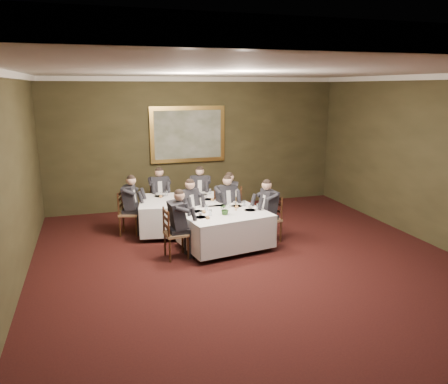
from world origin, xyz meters
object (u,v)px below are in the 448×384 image
chair_main_backleft (188,227)px  painting (188,134)px  diner_main_endright (269,218)px  chair_sec_backright (200,208)px  table_main (225,228)px  chair_main_endleft (176,244)px  diner_sec_endleft (129,212)px  diner_main_backright (226,211)px  diner_sec_backright (200,199)px  centerpiece (225,208)px  chair_sec_backleft (160,209)px  diner_sec_backleft (160,201)px  chair_main_backright (226,221)px  diner_main_endleft (176,232)px  table_second (182,213)px  diner_sec_endright (233,208)px  diner_main_backleft (188,217)px  candlestick (236,203)px  chair_main_endright (270,228)px  chair_sec_endright (233,218)px  chair_sec_endleft (129,222)px

chair_main_backleft → painting: (0.60, 2.60, 1.72)m
diner_main_endright → chair_sec_backright: size_ratio=1.35×
table_main → chair_main_endleft: chair_main_endleft is taller
table_main → diner_sec_endleft: 2.33m
diner_main_backright → diner_sec_backright: bearing=-84.8°
chair_main_endleft → centerpiece: size_ratio=3.98×
centerpiece → chair_sec_backleft: bearing=111.0°
painting → chair_sec_backright: bearing=-88.8°
diner_sec_backleft → chair_sec_backright: 1.03m
table_main → chair_main_backright: chair_main_backright is taller
diner_sec_endleft → diner_sec_backleft: bearing=151.5°
chair_main_endleft → diner_main_endleft: size_ratio=0.74×
chair_sec_backright → diner_sec_backright: bearing=90.0°
painting → diner_sec_backleft: bearing=-132.7°
table_second → diner_sec_endright: size_ratio=1.54×
diner_main_backright → painting: bearing=-90.6°
diner_main_backleft → chair_sec_backright: 1.55m
chair_main_endleft → painting: size_ratio=0.49×
chair_main_backright → diner_sec_endleft: diner_sec_endleft is taller
chair_main_backright → candlestick: bearing=80.2°
chair_main_backright → chair_main_endright: (0.76, -0.76, 0.00)m
table_main → diner_main_backleft: (-0.59, 0.77, 0.06)m
diner_sec_backleft → diner_main_endright: bearing=133.5°
diner_main_endleft → diner_sec_endright: size_ratio=1.00×
chair_main_backright → diner_main_endright: size_ratio=0.74×
chair_main_backright → diner_sec_backleft: 1.90m
diner_main_endright → diner_sec_backright: size_ratio=1.00×
candlestick → painting: bearing=94.8°
diner_sec_backright → diner_sec_endleft: (-1.81, -0.66, 0.00)m
table_main → diner_sec_endright: size_ratio=1.41×
diner_main_endleft → diner_sec_backright: same height
table_main → chair_main_backleft: (-0.60, 0.78, -0.17)m
diner_main_backright → diner_sec_backright: 1.27m
table_second → chair_sec_endright: 1.20m
diner_sec_backleft → chair_sec_endleft: bearing=45.1°
diner_main_endright → chair_sec_endleft: diner_main_endright is taller
chair_sec_endleft → candlestick: bearing=72.5°
centerpiece → chair_main_endright: bearing=14.9°
diner_main_endright → chair_main_endleft: bearing=94.6°
diner_sec_backleft → diner_sec_endright: (1.50, -1.21, 0.00)m
diner_sec_backleft → chair_sec_endright: size_ratio=1.35×
chair_main_endright → chair_sec_endleft: same height
table_second → diner_main_backleft: 0.54m
diner_sec_endleft → diner_main_backright: bearing=90.8°
table_second → centerpiece: size_ratio=8.25×
chair_main_endright → chair_sec_backright: same height
table_main → chair_sec_endright: chair_sec_endright is taller
diner_main_endright → chair_sec_endleft: (-2.85, 1.32, -0.23)m
diner_sec_endright → candlestick: bearing=-174.0°
diner_sec_backright → candlestick: diner_sec_backright is taller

